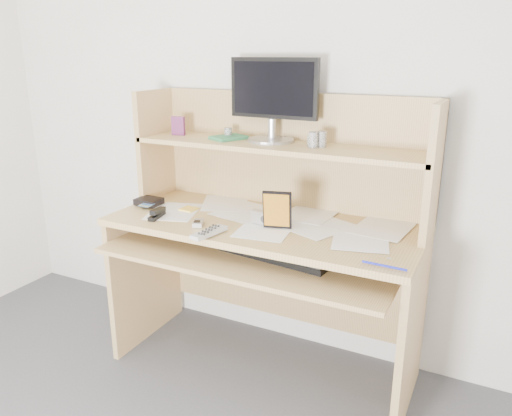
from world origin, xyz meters
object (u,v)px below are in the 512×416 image
at_px(desk, 271,228).
at_px(game_case, 277,210).
at_px(tv_remote, 209,232).
at_px(monitor, 273,97).
at_px(keyboard, 277,252).

distance_m(desk, game_case, 0.23).
bearing_deg(desk, tv_remote, -110.33).
relative_size(desk, game_case, 8.18).
height_order(game_case, monitor, monitor).
relative_size(game_case, monitor, 0.39).
bearing_deg(keyboard, desk, 129.64).
distance_m(desk, keyboard, 0.22).
bearing_deg(game_case, keyboard, -78.29).
distance_m(keyboard, tv_remote, 0.30).
bearing_deg(tv_remote, game_case, 51.07).
bearing_deg(game_case, tv_remote, -155.80).
bearing_deg(monitor, keyboard, -59.78).
relative_size(keyboard, game_case, 3.04).
relative_size(tv_remote, monitor, 0.41).
bearing_deg(desk, monitor, 112.05).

